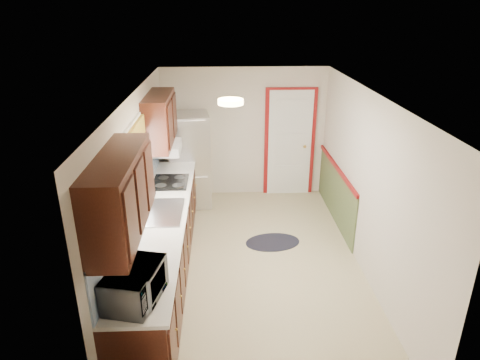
{
  "coord_description": "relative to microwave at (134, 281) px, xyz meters",
  "views": [
    {
      "loc": [
        -0.4,
        -5.13,
        3.41
      ],
      "look_at": [
        -0.17,
        0.34,
        1.15
      ],
      "focal_mm": 32.0,
      "sensor_mm": 36.0,
      "label": 1
    }
  ],
  "objects": [
    {
      "name": "cooktop",
      "position": [
        0.01,
        2.74,
        -0.19
      ],
      "size": [
        0.52,
        0.62,
        0.02
      ],
      "primitive_type": "cube",
      "color": "black",
      "rests_on": "kitchen_run"
    },
    {
      "name": "rug",
      "position": [
        1.55,
        2.52,
        -1.14
      ],
      "size": [
        0.9,
        0.64,
        0.01
      ],
      "primitive_type": "ellipsoid",
      "rotation": [
        0.0,
        0.0,
        0.13
      ],
      "color": "black",
      "rests_on": "ground"
    },
    {
      "name": "microwave",
      "position": [
        0.0,
        0.0,
        0.0
      ],
      "size": [
        0.46,
        0.66,
        0.41
      ],
      "primitive_type": "imported",
      "rotation": [
        0.0,
        0.0,
        1.34
      ],
      "color": "white",
      "rests_on": "kitchen_run"
    },
    {
      "name": "kitchen_run",
      "position": [
        -0.04,
        1.66,
        -0.33
      ],
      "size": [
        0.63,
        4.0,
        2.2
      ],
      "color": "#33130B",
      "rests_on": "ground"
    },
    {
      "name": "refrigerator",
      "position": [
        0.21,
        4.0,
        -0.3
      ],
      "size": [
        0.77,
        0.75,
        1.68
      ],
      "rotation": [
        0.0,
        0.0,
        0.12
      ],
      "color": "#B7B7BC",
      "rests_on": "ground"
    },
    {
      "name": "ceiling_fixture",
      "position": [
        0.9,
        1.75,
        1.22
      ],
      "size": [
        0.3,
        0.3,
        0.06
      ],
      "primitive_type": "cylinder",
      "color": "#FFD88C",
      "rests_on": "room_shell"
    },
    {
      "name": "back_wall_trim",
      "position": [
        2.19,
        4.16,
        -0.25
      ],
      "size": [
        1.12,
        2.3,
        2.08
      ],
      "color": "maroon",
      "rests_on": "ground"
    },
    {
      "name": "room_shell",
      "position": [
        1.2,
        1.95,
        0.06
      ],
      "size": [
        3.2,
        5.2,
        2.52
      ],
      "color": "tan",
      "rests_on": "ground"
    }
  ]
}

